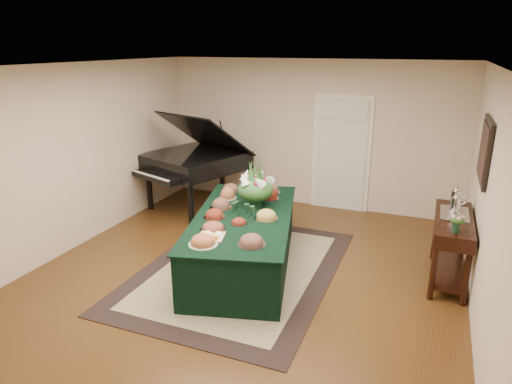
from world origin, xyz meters
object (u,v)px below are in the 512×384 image
at_px(buffet_table, 244,240).
at_px(floral_centerpiece, 256,185).
at_px(grand_piano, 195,161).
at_px(mahogany_sideboard, 452,232).

xyz_separation_m(buffet_table, floral_centerpiece, (0.01, 0.41, 0.68)).
bearing_deg(buffet_table, grand_piano, 133.77).
distance_m(floral_centerpiece, mahogany_sideboard, 2.64).
height_order(buffet_table, mahogany_sideboard, mahogany_sideboard).
bearing_deg(buffet_table, floral_centerpiece, 88.03).
bearing_deg(mahogany_sideboard, grand_piano, 164.35).
height_order(floral_centerpiece, mahogany_sideboard, floral_centerpiece).
relative_size(buffet_table, grand_piano, 1.39).
bearing_deg(mahogany_sideboard, floral_centerpiece, -175.53).
height_order(grand_piano, mahogany_sideboard, grand_piano).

